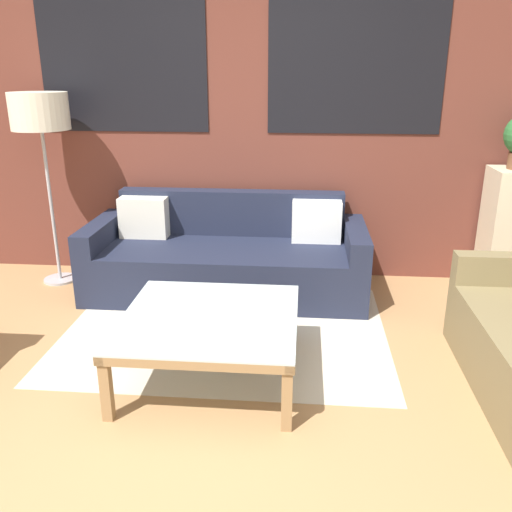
{
  "coord_description": "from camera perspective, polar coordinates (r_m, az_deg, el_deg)",
  "views": [
    {
      "loc": [
        0.56,
        -2.22,
        1.75
      ],
      "look_at": [
        0.25,
        1.25,
        0.55
      ],
      "focal_mm": 38.0,
      "sensor_mm": 36.0,
      "label": 1
    }
  ],
  "objects": [
    {
      "name": "ground_plane",
      "position": [
        2.88,
        -7.64,
        -18.62
      ],
      "size": [
        16.0,
        16.0,
        0.0
      ],
      "primitive_type": "plane",
      "color": "#AD7F51"
    },
    {
      "name": "wall_back_brick",
      "position": [
        4.7,
        -1.85,
        14.85
      ],
      "size": [
        8.4,
        0.09,
        2.8
      ],
      "color": "brown",
      "rests_on": "ground_plane"
    },
    {
      "name": "rug",
      "position": [
        3.88,
        -3.23,
        -7.83
      ],
      "size": [
        2.24,
        1.68,
        0.0
      ],
      "color": "beige",
      "rests_on": "ground_plane"
    },
    {
      "name": "couch_dark",
      "position": [
        4.46,
        -3.05,
        -0.29
      ],
      "size": [
        2.23,
        0.88,
        0.78
      ],
      "color": "#1E2338",
      "rests_on": "ground_plane"
    },
    {
      "name": "coffee_table",
      "position": [
        3.19,
        -4.87,
        -7.12
      ],
      "size": [
        1.01,
        1.01,
        0.4
      ],
      "color": "silver",
      "rests_on": "ground_plane"
    },
    {
      "name": "floor_lamp",
      "position": [
        4.76,
        -21.78,
        13.41
      ],
      "size": [
        0.46,
        0.46,
        1.59
      ],
      "color": "#B2B2B7",
      "rests_on": "ground_plane"
    },
    {
      "name": "drawer_cabinet",
      "position": [
        4.85,
        25.22,
        2.35
      ],
      "size": [
        0.4,
        0.41,
        1.02
      ],
      "color": "beige",
      "rests_on": "ground_plane"
    }
  ]
}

